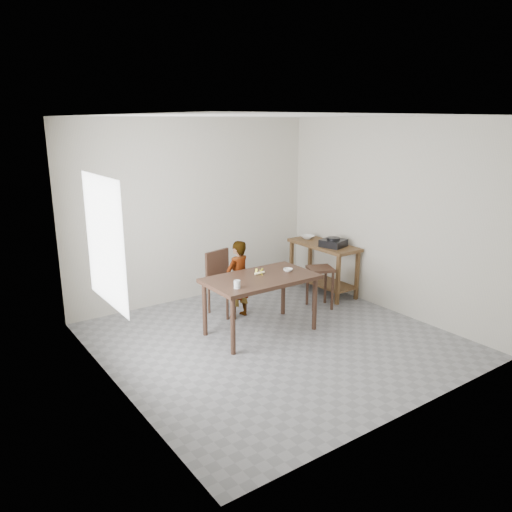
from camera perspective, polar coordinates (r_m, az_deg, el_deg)
floor at (r=6.33m, az=2.12°, el=-9.73°), size 4.00×4.00×0.04m
ceiling at (r=5.74m, az=2.39°, el=15.91°), size 4.00×4.00×0.04m
wall_back at (r=7.56m, az=-7.13°, el=5.20°), size 4.00×0.04×2.70m
wall_front at (r=4.51m, az=18.04°, el=-2.30°), size 4.00×0.04×2.70m
wall_left at (r=4.96m, az=-16.63°, el=-0.62°), size 0.04×4.00×2.70m
wall_right at (r=7.27m, az=15.04°, el=4.40°), size 0.04×4.00×2.70m
window_pane at (r=5.12m, az=-16.96°, el=1.58°), size 0.02×1.10×1.30m
dining_table at (r=6.40m, az=0.52°, el=-5.60°), size 1.40×0.80×0.75m
prep_counter at (r=7.95m, az=7.66°, el=-1.37°), size 0.50×1.20×0.80m
child at (r=6.83m, az=-2.11°, el=-2.71°), size 0.45×0.35×1.09m
dining_chair at (r=7.03m, az=-3.33°, el=-3.10°), size 0.51×0.51×0.88m
stool at (r=7.33m, az=7.30°, el=-3.58°), size 0.45×0.45×0.61m
glass_tumbler at (r=5.85m, az=-2.18°, el=-3.25°), size 0.08×0.08×0.10m
small_bowl at (r=6.51m, az=3.67°, el=-1.60°), size 0.15×0.15×0.04m
banana at (r=6.36m, az=0.41°, el=-1.90°), size 0.17×0.13×0.05m
serving_bowl at (r=8.13m, az=5.97°, el=2.17°), size 0.28×0.28×0.05m
gas_burner at (r=7.66m, az=8.82°, el=1.47°), size 0.40×0.40×0.11m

